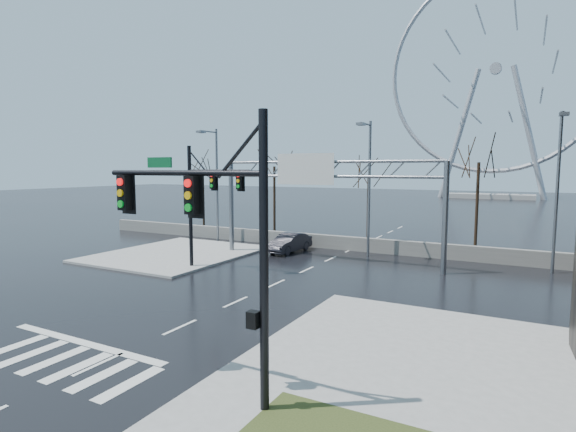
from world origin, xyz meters
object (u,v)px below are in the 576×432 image
Objects in this scene: ferris_wheel at (495,77)px; car at (289,243)px; signal_mast_near at (220,230)px; signal_mast_far at (203,195)px; sign_gantry at (320,188)px.

ferris_wheel reaches higher than car.
signal_mast_near is 0.16× the size of ferris_wheel.
ferris_wheel is (-0.14, 99.04, 21.26)m from signal_mast_near.
car is (-9.09, 21.04, -4.13)m from signal_mast_near.
signal_mast_far is (-11.01, 13.00, -0.04)m from signal_mast_near.
car is (1.92, 8.04, -4.09)m from signal_mast_far.
ferris_wheel is at bearing 90.08° from signal_mast_near.
ferris_wheel reaches higher than signal_mast_near.
signal_mast_near is 101.29m from ferris_wheel.
signal_mast_near is 23.29m from car.
ferris_wheel is 82.52m from car.
ferris_wheel is 11.31× the size of car.
signal_mast_near reaches higher than sign_gantry.
sign_gantry is 82.91m from ferris_wheel.
sign_gantry is (5.49, 6.00, 0.35)m from signal_mast_far.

